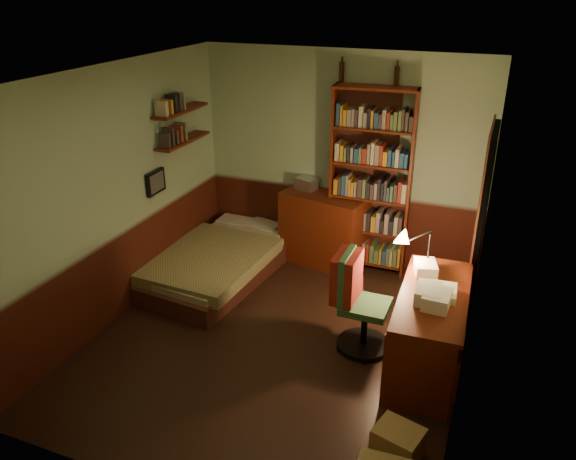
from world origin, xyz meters
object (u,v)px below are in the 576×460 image
at_px(dresser, 324,229).
at_px(bookshelf, 370,182).
at_px(office_chair, 366,299).
at_px(cardboard_box_b, 398,442).
at_px(desk_lamp, 430,237).
at_px(desk, 430,330).
at_px(mini_stereo, 307,183).
at_px(bed, 218,252).

distance_m(dresser, bookshelf, 0.85).
relative_size(office_chair, cardboard_box_b, 3.20).
relative_size(dresser, bookshelf, 0.46).
height_order(desk_lamp, office_chair, desk_lamp).
xyz_separation_m(desk, desk_lamp, (-0.14, 0.46, 0.72)).
distance_m(dresser, desk, 2.25).
relative_size(dresser, mini_stereo, 3.94).
xyz_separation_m(bed, desk_lamp, (2.49, -0.36, 0.79)).
height_order(dresser, desk_lamp, desk_lamp).
xyz_separation_m(desk, office_chair, (-0.62, 0.04, 0.17)).
height_order(desk, office_chair, office_chair).
xyz_separation_m(desk_lamp, cardboard_box_b, (0.11, -1.66, -0.98)).
distance_m(bookshelf, desk_lamp, 1.53).
bearing_deg(cardboard_box_b, dresser, 118.52).
bearing_deg(desk_lamp, cardboard_box_b, -66.54).
bearing_deg(desk, dresser, 131.80).
bearing_deg(cardboard_box_b, bed, 142.11).
xyz_separation_m(mini_stereo, cardboard_box_b, (1.81, -2.94, -0.86)).
bearing_deg(bed, bookshelf, 34.79).
height_order(bed, mini_stereo, mini_stereo).
xyz_separation_m(bed, bookshelf, (1.60, 0.88, 0.81)).
height_order(bookshelf, desk, bookshelf).
distance_m(bed, desk_lamp, 2.64).
relative_size(bookshelf, office_chair, 2.02).
xyz_separation_m(mini_stereo, desk_lamp, (1.70, -1.28, 0.12)).
xyz_separation_m(bookshelf, desk_lamp, (0.88, -1.24, -0.02)).
bearing_deg(desk_lamp, office_chair, -118.52).
height_order(desk, cardboard_box_b, desk).
distance_m(dresser, desk_lamp, 1.94).
bearing_deg(dresser, mini_stereo, 166.29).
distance_m(bookshelf, desk, 2.12).
distance_m(desk, desk_lamp, 0.86).
height_order(dresser, bookshelf, bookshelf).
relative_size(desk_lamp, office_chair, 0.60).
relative_size(dresser, desk_lamp, 1.54).
relative_size(bed, mini_stereo, 8.00).
bearing_deg(office_chair, mini_stereo, 125.60).
xyz_separation_m(dresser, cardboard_box_b, (1.53, -2.82, -0.33)).
bearing_deg(dresser, office_chair, -48.54).
xyz_separation_m(dresser, bookshelf, (0.54, 0.08, 0.66)).
bearing_deg(bookshelf, bed, -155.69).
distance_m(bookshelf, office_chair, 1.81).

